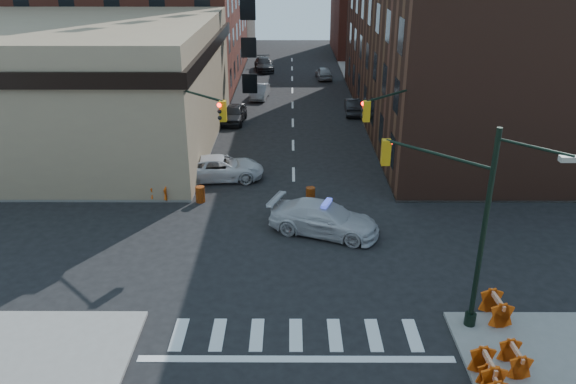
{
  "coord_description": "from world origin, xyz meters",
  "views": [
    {
      "loc": [
        -0.23,
        -24.41,
        13.62
      ],
      "look_at": [
        -0.33,
        1.98,
        2.2
      ],
      "focal_mm": 35.0,
      "sensor_mm": 36.0,
      "label": 1
    }
  ],
  "objects_px": {
    "pickup": "(221,168)",
    "barrel_bank": "(200,194)",
    "barricade_nw_a": "(160,192)",
    "parked_car_enear": "(354,106)",
    "pedestrian_b": "(98,183)",
    "parked_car_wnear": "(234,114)",
    "barricade_se_a": "(496,308)",
    "pedestrian_a": "(120,178)",
    "police_car": "(324,219)",
    "parked_car_wfar": "(260,92)",
    "barrel_road": "(310,195)"
  },
  "relations": [
    {
      "from": "pedestrian_a",
      "to": "parked_car_enear",
      "type": "bearing_deg",
      "value": 76.1
    },
    {
      "from": "pedestrian_a",
      "to": "barricade_nw_a",
      "type": "relative_size",
      "value": 1.51
    },
    {
      "from": "pickup",
      "to": "barricade_nw_a",
      "type": "bearing_deg",
      "value": 132.52
    },
    {
      "from": "parked_car_enear",
      "to": "barricade_se_a",
      "type": "relative_size",
      "value": 3.14
    },
    {
      "from": "parked_car_wfar",
      "to": "pedestrian_a",
      "type": "bearing_deg",
      "value": -100.77
    },
    {
      "from": "barrel_bank",
      "to": "barricade_nw_a",
      "type": "bearing_deg",
      "value": 177.56
    },
    {
      "from": "pedestrian_b",
      "to": "barricade_se_a",
      "type": "bearing_deg",
      "value": -60.58
    },
    {
      "from": "barrel_road",
      "to": "barrel_bank",
      "type": "xyz_separation_m",
      "value": [
        -6.45,
        0.11,
        0.0
      ]
    },
    {
      "from": "barrel_bank",
      "to": "pickup",
      "type": "bearing_deg",
      "value": 77.36
    },
    {
      "from": "pedestrian_a",
      "to": "barricade_se_a",
      "type": "distance_m",
      "value": 22.44
    },
    {
      "from": "parked_car_wfar",
      "to": "barrel_road",
      "type": "bearing_deg",
      "value": -74.2
    },
    {
      "from": "pickup",
      "to": "barrel_road",
      "type": "relative_size",
      "value": 5.74
    },
    {
      "from": "parked_car_enear",
      "to": "pedestrian_b",
      "type": "bearing_deg",
      "value": 50.28
    },
    {
      "from": "parked_car_wnear",
      "to": "parked_car_wfar",
      "type": "relative_size",
      "value": 1.06
    },
    {
      "from": "pickup",
      "to": "pedestrian_a",
      "type": "bearing_deg",
      "value": 106.15
    },
    {
      "from": "parked_car_enear",
      "to": "barricade_nw_a",
      "type": "xyz_separation_m",
      "value": [
        -13.33,
        -19.26,
        -0.15
      ]
    },
    {
      "from": "parked_car_wnear",
      "to": "barricade_se_a",
      "type": "distance_m",
      "value": 30.93
    },
    {
      "from": "parked_car_enear",
      "to": "pedestrian_a",
      "type": "bearing_deg",
      "value": 50.65
    },
    {
      "from": "police_car",
      "to": "barrel_road",
      "type": "relative_size",
      "value": 5.99
    },
    {
      "from": "parked_car_wnear",
      "to": "barrel_bank",
      "type": "relative_size",
      "value": 4.63
    },
    {
      "from": "pedestrian_a",
      "to": "pedestrian_b",
      "type": "height_order",
      "value": "pedestrian_b"
    },
    {
      "from": "police_car",
      "to": "barrel_road",
      "type": "height_order",
      "value": "police_car"
    },
    {
      "from": "police_car",
      "to": "barricade_se_a",
      "type": "relative_size",
      "value": 4.17
    },
    {
      "from": "police_car",
      "to": "barrel_bank",
      "type": "bearing_deg",
      "value": 81.34
    },
    {
      "from": "parked_car_wfar",
      "to": "barrel_bank",
      "type": "distance_m",
      "value": 25.06
    },
    {
      "from": "parked_car_wfar",
      "to": "barrel_bank",
      "type": "bearing_deg",
      "value": -88.85
    },
    {
      "from": "barricade_nw_a",
      "to": "barrel_road",
      "type": "bearing_deg",
      "value": 10.74
    },
    {
      "from": "pedestrian_b",
      "to": "barrel_road",
      "type": "distance_m",
      "value": 12.49
    },
    {
      "from": "parked_car_wnear",
      "to": "parked_car_enear",
      "type": "bearing_deg",
      "value": 19.85
    },
    {
      "from": "parked_car_wfar",
      "to": "pedestrian_b",
      "type": "bearing_deg",
      "value": -102.32
    },
    {
      "from": "barrel_road",
      "to": "barricade_nw_a",
      "type": "relative_size",
      "value": 0.88
    },
    {
      "from": "pickup",
      "to": "pedestrian_a",
      "type": "height_order",
      "value": "pedestrian_a"
    },
    {
      "from": "police_car",
      "to": "pedestrian_a",
      "type": "height_order",
      "value": "pedestrian_a"
    },
    {
      "from": "barricade_se_a",
      "to": "pedestrian_a",
      "type": "bearing_deg",
      "value": 51.24
    },
    {
      "from": "barrel_bank",
      "to": "parked_car_wnear",
      "type": "bearing_deg",
      "value": 88.41
    },
    {
      "from": "barricade_se_a",
      "to": "barricade_nw_a",
      "type": "height_order",
      "value": "barricade_se_a"
    },
    {
      "from": "barricade_se_a",
      "to": "barricade_nw_a",
      "type": "relative_size",
      "value": 1.26
    },
    {
      "from": "pedestrian_a",
      "to": "barricade_nw_a",
      "type": "bearing_deg",
      "value": 3.61
    },
    {
      "from": "pickup",
      "to": "barrel_bank",
      "type": "bearing_deg",
      "value": 162.08
    },
    {
      "from": "barrel_bank",
      "to": "barricade_se_a",
      "type": "height_order",
      "value": "barricade_se_a"
    },
    {
      "from": "pedestrian_b",
      "to": "barricade_se_a",
      "type": "xyz_separation_m",
      "value": [
        19.39,
        -11.97,
        -0.35
      ]
    },
    {
      "from": "parked_car_wnear",
      "to": "barrel_bank",
      "type": "xyz_separation_m",
      "value": [
        -0.46,
        -16.54,
        -0.28
      ]
    },
    {
      "from": "pedestrian_b",
      "to": "pickup",
      "type": "bearing_deg",
      "value": -3.95
    },
    {
      "from": "police_car",
      "to": "barrel_bank",
      "type": "xyz_separation_m",
      "value": [
        -7.03,
        3.92,
        -0.35
      ]
    },
    {
      "from": "barrel_bank",
      "to": "police_car",
      "type": "bearing_deg",
      "value": -29.18
    },
    {
      "from": "parked_car_wfar",
      "to": "pedestrian_a",
      "type": "xyz_separation_m",
      "value": [
        -7.26,
        -23.67,
        0.28
      ]
    },
    {
      "from": "police_car",
      "to": "pickup",
      "type": "height_order",
      "value": "police_car"
    },
    {
      "from": "parked_car_wnear",
      "to": "barrel_road",
      "type": "bearing_deg",
      "value": -65.4
    },
    {
      "from": "parked_car_enear",
      "to": "barrel_bank",
      "type": "relative_size",
      "value": 4.5
    },
    {
      "from": "pedestrian_a",
      "to": "parked_car_wnear",
      "type": "bearing_deg",
      "value": 97.86
    }
  ]
}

